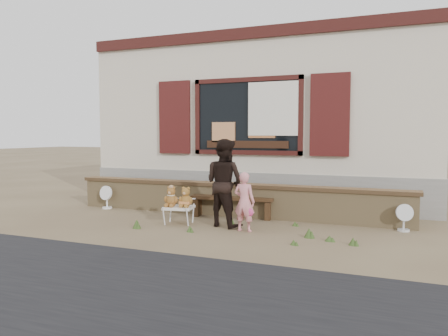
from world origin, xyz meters
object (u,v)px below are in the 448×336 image
at_px(folding_chair, 179,208).
at_px(teddy_bear_left, 171,196).
at_px(child, 244,202).
at_px(bench, 232,202).
at_px(adult, 224,183).
at_px(teddy_bear_right, 186,197).

bearing_deg(folding_chair, teddy_bear_left, 180.00).
relative_size(folding_chair, teddy_bear_left, 1.57).
relative_size(folding_chair, child, 0.59).
bearing_deg(child, bench, -55.77).
relative_size(bench, adult, 1.08).
height_order(bench, child, child).
height_order(teddy_bear_right, child, child).
bearing_deg(teddy_bear_left, adult, -2.11).
relative_size(teddy_bear_left, adult, 0.24).
bearing_deg(adult, bench, -61.44).
relative_size(bench, child, 1.66).
bearing_deg(folding_chair, child, -17.02).
xyz_separation_m(teddy_bear_left, child, (1.47, -0.11, -0.00)).
height_order(folding_chair, teddy_bear_right, teddy_bear_right).
bearing_deg(bench, teddy_bear_right, -127.88).
bearing_deg(teddy_bear_left, bench, 37.90).
bearing_deg(child, adult, -25.34).
distance_m(teddy_bear_right, adult, 0.77).
bearing_deg(child, folding_chair, -1.83).
height_order(bench, adult, adult).
bearing_deg(teddy_bear_left, folding_chair, -0.00).
height_order(bench, teddy_bear_right, teddy_bear_right).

